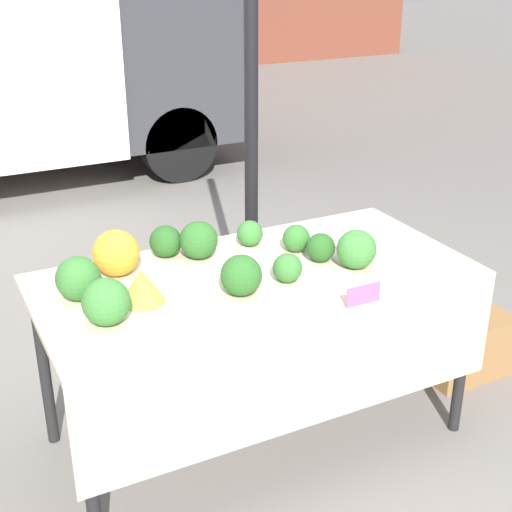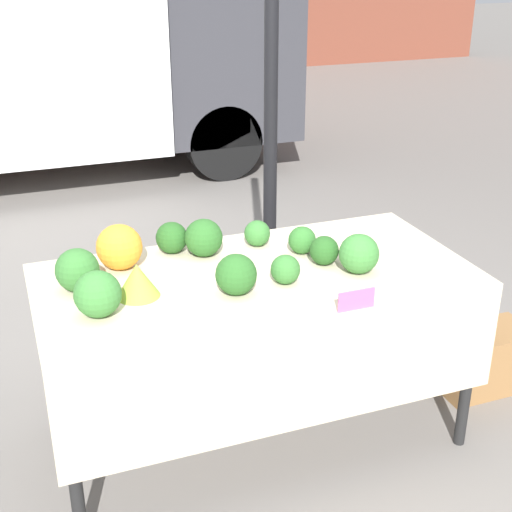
{
  "view_description": "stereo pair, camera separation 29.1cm",
  "coord_description": "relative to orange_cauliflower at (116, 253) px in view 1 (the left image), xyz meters",
  "views": [
    {
      "loc": [
        -1.2,
        -2.37,
        2.08
      ],
      "look_at": [
        0.0,
        0.0,
        0.9
      ],
      "focal_mm": 50.0,
      "sensor_mm": 36.0,
      "label": 1
    },
    {
      "loc": [
        -0.93,
        -2.49,
        2.08
      ],
      "look_at": [
        0.0,
        0.0,
        0.9
      ],
      "focal_mm": 50.0,
      "sensor_mm": 36.0,
      "label": 2
    }
  ],
  "objects": [
    {
      "name": "broccoli_head_6",
      "position": [
        0.62,
        0.03,
        -0.04
      ],
      "size": [
        0.12,
        0.12,
        0.12
      ],
      "color": "#336B2D",
      "rests_on": "market_table"
    },
    {
      "name": "ground_plane",
      "position": [
        0.51,
        -0.25,
        -0.91
      ],
      "size": [
        40.0,
        40.0,
        0.0
      ],
      "primitive_type": "plane",
      "color": "slate"
    },
    {
      "name": "broccoli_head_9",
      "position": [
        -0.15,
        -0.38,
        -0.01
      ],
      "size": [
        0.17,
        0.17,
        0.17
      ],
      "color": "#387533",
      "rests_on": "market_table"
    },
    {
      "name": "romanesco_head",
      "position": [
        0.02,
        -0.28,
        -0.03
      ],
      "size": [
        0.17,
        0.17,
        0.14
      ],
      "color": "#93B238",
      "rests_on": "market_table"
    },
    {
      "name": "broccoli_head_5",
      "position": [
        0.78,
        -0.12,
        -0.04
      ],
      "size": [
        0.12,
        0.12,
        0.12
      ],
      "color": "#2D6628",
      "rests_on": "market_table"
    },
    {
      "name": "market_table",
      "position": [
        0.51,
        -0.32,
        -0.2
      ],
      "size": [
        1.79,
        0.87,
        0.82
      ],
      "color": "beige",
      "rests_on": "ground_plane"
    },
    {
      "name": "broccoli_head_7",
      "position": [
        0.91,
        -0.39,
        -0.01
      ],
      "size": [
        0.17,
        0.17,
        0.17
      ],
      "color": "#387533",
      "rests_on": "market_table"
    },
    {
      "name": "broccoli_head_3",
      "position": [
        0.24,
        0.08,
        -0.03
      ],
      "size": [
        0.14,
        0.14,
        0.14
      ],
      "color": "#23511E",
      "rests_on": "market_table"
    },
    {
      "name": "broccoli_head_8",
      "position": [
        0.82,
        -0.26,
        -0.03
      ],
      "size": [
        0.12,
        0.12,
        0.12
      ],
      "color": "#23511E",
      "rests_on": "market_table"
    },
    {
      "name": "broccoli_head_2",
      "position": [
        0.59,
        -0.37,
        -0.04
      ],
      "size": [
        0.12,
        0.12,
        0.12
      ],
      "color": "#336B2D",
      "rests_on": "market_table"
    },
    {
      "name": "tent_pole",
      "position": [
        0.9,
        0.56,
        0.23
      ],
      "size": [
        0.07,
        0.07,
        2.28
      ],
      "color": "black",
      "rests_on": "ground_plane"
    },
    {
      "name": "produce_crate",
      "position": [
        1.72,
        -0.29,
        -0.75
      ],
      "size": [
        0.45,
        0.26,
        0.32
      ],
      "color": "olive",
      "rests_on": "ground_plane"
    },
    {
      "name": "price_sign",
      "position": [
        0.75,
        -0.68,
        -0.06
      ],
      "size": [
        0.15,
        0.01,
        0.08
      ],
      "color": "#F45B9E",
      "rests_on": "market_table"
    },
    {
      "name": "broccoli_head_0",
      "position": [
        0.38,
        -0.39,
        -0.02
      ],
      "size": [
        0.16,
        0.16,
        0.16
      ],
      "color": "#285B23",
      "rests_on": "market_table"
    },
    {
      "name": "broccoli_head_1",
      "position": [
        0.37,
        0.0,
        -0.01
      ],
      "size": [
        0.17,
        0.17,
        0.17
      ],
      "color": "#285B23",
      "rests_on": "market_table"
    },
    {
      "name": "orange_cauliflower",
      "position": [
        0.0,
        0.0,
        0.0
      ],
      "size": [
        0.19,
        0.19,
        0.19
      ],
      "color": "orange",
      "rests_on": "market_table"
    },
    {
      "name": "broccoli_head_4",
      "position": [
        -0.19,
        -0.15,
        -0.01
      ],
      "size": [
        0.17,
        0.17,
        0.17
      ],
      "color": "#336B2D",
      "rests_on": "market_table"
    }
  ]
}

